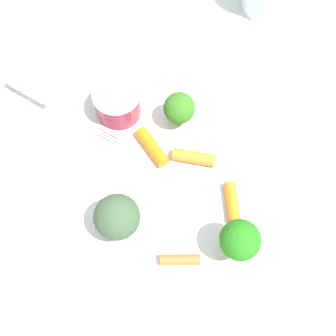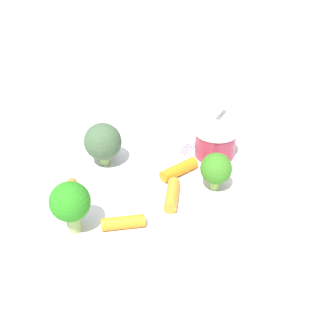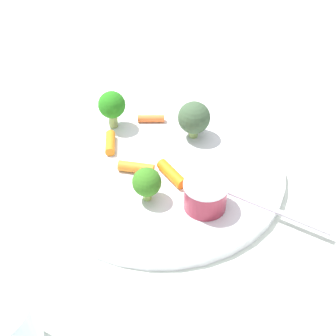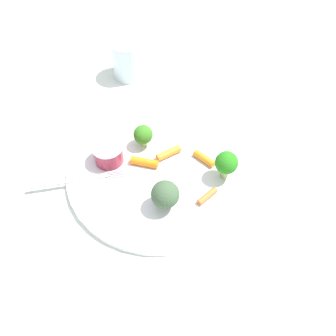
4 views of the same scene
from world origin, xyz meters
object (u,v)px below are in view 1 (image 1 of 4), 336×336
carrot_stick_1 (194,157)px  broccoli_floret_0 (117,217)px  broccoli_floret_1 (179,108)px  broccoli_floret_2 (240,240)px  carrot_stick_0 (151,147)px  plate (164,172)px  sauce_cup (118,103)px  carrot_stick_2 (232,203)px  carrot_stick_3 (180,260)px  fork (62,112)px

carrot_stick_1 → broccoli_floret_0: bearing=-74.2°
broccoli_floret_1 → broccoli_floret_2: (0.15, -0.02, 0.01)m
carrot_stick_0 → broccoli_floret_0: bearing=-47.8°
plate → sauce_cup: size_ratio=6.03×
plate → broccoli_floret_2: 0.12m
plate → carrot_stick_2: (0.07, 0.04, 0.01)m
sauce_cup → carrot_stick_3: 0.18m
broccoli_floret_0 → carrot_stick_0: size_ratio=1.11×
broccoli_floret_0 → carrot_stick_3: 0.07m
plate → carrot_stick_0: size_ratio=6.60×
carrot_stick_1 → fork: size_ratio=0.31×
carrot_stick_1 → broccoli_floret_1: bearing=168.9°
broccoli_floret_1 → carrot_stick_0: (0.02, -0.04, -0.02)m
carrot_stick_3 → carrot_stick_1: bearing=142.7°
sauce_cup → carrot_stick_1: 0.10m
carrot_stick_3 → broccoli_floret_2: bearing=72.9°
plate → carrot_stick_1: (0.01, 0.03, 0.01)m
carrot_stick_2 → carrot_stick_0: bearing=-156.1°
carrot_stick_0 → carrot_stick_3: 0.12m
carrot_stick_3 → broccoli_floret_1: bearing=151.0°
sauce_cup → carrot_stick_0: 0.06m
broccoli_floret_2 → broccoli_floret_1: bearing=170.9°
carrot_stick_2 → fork: (-0.19, -0.11, -0.00)m
broccoli_floret_2 → sauce_cup: bearing=-171.8°
broccoli_floret_1 → broccoli_floret_0: bearing=-54.7°
carrot_stick_0 → fork: 0.11m
broccoli_floret_2 → carrot_stick_3: (-0.02, -0.05, -0.03)m
broccoli_floret_2 → carrot_stick_3: bearing=-107.1°
broccoli_floret_2 → carrot_stick_1: bearing=171.9°
broccoli_floret_1 → carrot_stick_3: size_ratio=1.15×
broccoli_floret_0 → fork: bearing=179.7°
sauce_cup → broccoli_floret_1: (0.04, 0.05, 0.01)m
carrot_stick_0 → broccoli_floret_2: bearing=8.2°
plate → sauce_cup: 0.09m
sauce_cup → carrot_stick_3: sauce_cup is taller
carrot_stick_0 → carrot_stick_3: size_ratio=1.25×
plate → broccoli_floret_1: bearing=136.1°
carrot_stick_2 → carrot_stick_3: carrot_stick_2 is taller
broccoli_floret_0 → carrot_stick_0: bearing=132.2°
carrot_stick_0 → carrot_stick_1: bearing=46.5°
sauce_cup → broccoli_floret_1: bearing=50.5°
broccoli_floret_1 → carrot_stick_1: bearing=-11.1°
plate → carrot_stick_0: carrot_stick_0 is taller
broccoli_floret_1 → fork: broccoli_floret_1 is taller
broccoli_floret_2 → carrot_stick_2: size_ratio=1.31×
broccoli_floret_1 → carrot_stick_3: broccoli_floret_1 is taller
fork → sauce_cup: bearing=61.8°
plate → carrot_stick_1: size_ratio=6.94×
plate → carrot_stick_3: (0.09, -0.03, 0.01)m
broccoli_floret_0 → carrot_stick_1: (-0.03, 0.10, -0.02)m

